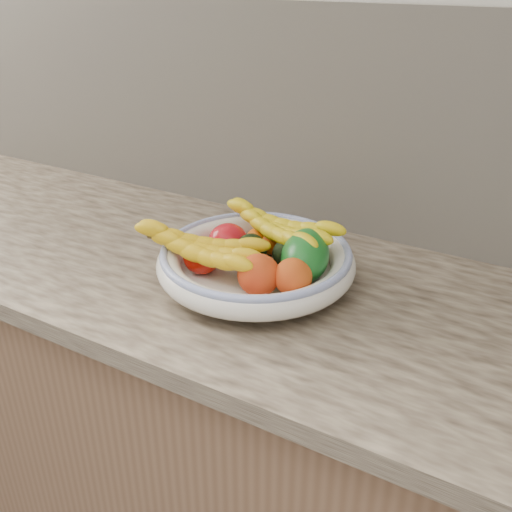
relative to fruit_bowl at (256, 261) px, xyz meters
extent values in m
cube|color=silver|center=(0.00, 0.34, 0.40)|extent=(4.00, 0.10, 2.70)
cube|color=brown|center=(0.00, 0.02, -0.52)|extent=(2.40, 0.62, 0.86)
cube|color=tan|center=(0.00, 0.02, -0.07)|extent=(2.44, 0.66, 0.04)
cube|color=beige|center=(0.00, 0.33, 0.20)|extent=(2.40, 0.02, 0.50)
cylinder|color=white|center=(0.00, 0.00, -0.04)|extent=(0.13, 0.13, 0.02)
cylinder|color=white|center=(0.00, 0.00, -0.03)|extent=(0.32, 0.32, 0.01)
torus|color=white|center=(0.00, 0.00, 0.00)|extent=(0.39, 0.39, 0.05)
torus|color=#3D52AC|center=(0.00, 0.00, 0.02)|extent=(0.37, 0.37, 0.02)
ellipsoid|color=#DC6004|center=(-0.04, 0.08, 0.01)|extent=(0.06, 0.06, 0.05)
ellipsoid|color=#DD5A04|center=(0.05, 0.11, 0.01)|extent=(0.05, 0.05, 0.04)
ellipsoid|color=#F55B05|center=(-0.01, 0.08, 0.01)|extent=(0.06, 0.06, 0.05)
ellipsoid|color=red|center=(-0.08, 0.03, 0.01)|extent=(0.09, 0.09, 0.07)
ellipsoid|color=#AD1005|center=(-0.09, -0.06, 0.01)|extent=(0.09, 0.09, 0.07)
ellipsoid|color=black|center=(-0.02, 0.01, 0.02)|extent=(0.10, 0.11, 0.06)
ellipsoid|color=black|center=(0.06, 0.05, 0.02)|extent=(0.10, 0.11, 0.06)
ellipsoid|color=#105919|center=(0.10, 0.02, 0.03)|extent=(0.16, 0.17, 0.12)
ellipsoid|color=orange|center=(0.05, -0.07, 0.02)|extent=(0.08, 0.08, 0.08)
ellipsoid|color=orange|center=(0.11, -0.05, 0.02)|extent=(0.09, 0.09, 0.07)
camera|label=1|loc=(0.49, -0.86, 0.52)|focal=40.00mm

